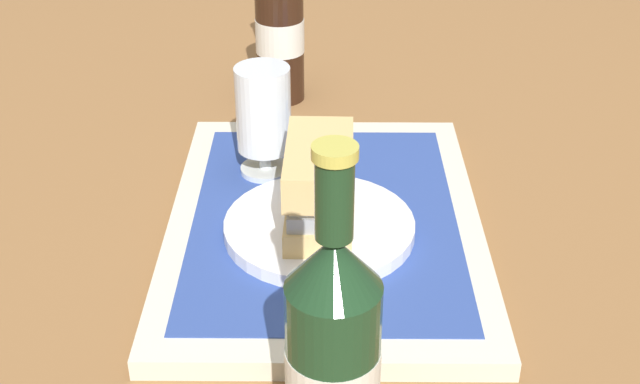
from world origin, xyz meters
name	(u,v)px	position (x,y,z in m)	size (l,w,h in m)	color
ground_plane	(320,233)	(0.00, 0.00, 0.00)	(3.00, 3.00, 0.00)	olive
tray	(320,225)	(0.00, 0.00, 0.01)	(0.44, 0.32, 0.02)	beige
placemat	(320,216)	(0.00, 0.00, 0.02)	(0.38, 0.27, 0.00)	#2D4793
plate	(314,227)	(-0.03, 0.01, 0.03)	(0.19, 0.19, 0.01)	white
sandwich	(314,182)	(-0.03, 0.01, 0.08)	(0.13, 0.07, 0.08)	tan
beer_glass	(259,117)	(0.09, 0.07, 0.09)	(0.06, 0.06, 0.12)	silver
beer_bottle	(276,25)	(0.34, 0.06, 0.10)	(0.07, 0.07, 0.27)	black
second_bottle	(325,359)	(-0.31, -0.01, 0.10)	(0.07, 0.07, 0.27)	#19381E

